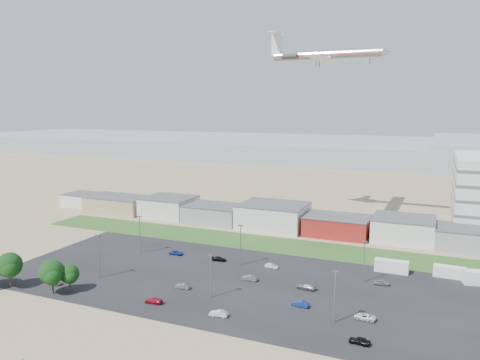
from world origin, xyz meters
The scene contains 30 objects.
ground centered at (0.00, 0.00, 0.00)m, with size 700.00×700.00×0.00m, color #847454.
parking_lot centered at (5.00, 20.00, 0.01)m, with size 120.00×50.00×0.01m, color black.
grass_strip centered at (0.00, 52.00, 0.01)m, with size 160.00×16.00×0.02m, color #2C5620.
hills_backdrop centered at (40.00, 315.00, 4.50)m, with size 700.00×200.00×9.00m, color gray, non-canonical shape.
building_row centered at (-17.00, 71.00, 4.00)m, with size 170.00×20.00×8.00m, color silver, non-canonical shape.
box_trailer_a centered at (35.50, 40.96, 1.51)m, with size 8.08×2.52×3.03m, color silver, non-canonical shape.
box_trailer_b centered at (48.78, 42.54, 1.39)m, with size 7.41×2.31×2.78m, color silver, non-canonical shape.
tree_mid centered at (-43.50, -3.42, 4.57)m, with size 6.09×6.09×9.14m, color black, non-canonical shape.
tree_right centered at (-31.72, -2.60, 4.34)m, with size 5.79×5.79×8.68m, color black, non-canonical shape.
tree_near centered at (-29.38, 0.15, 3.46)m, with size 4.61×4.61×6.92m, color black, non-canonical shape.
lightpole_front_l centered at (-28.79, 9.35, 5.28)m, with size 1.24×0.52×10.56m, color slate, non-canonical shape.
lightpole_front_m centered at (1.23, 9.29, 4.73)m, with size 1.11×0.46×9.46m, color slate, non-canonical shape.
lightpole_front_r centered at (28.19, 7.80, 5.10)m, with size 1.20×0.50×10.20m, color slate, non-canonical shape.
lightpole_back_l centered at (-31.07, 29.36, 5.28)m, with size 1.24×0.52×10.57m, color slate, non-canonical shape.
lightpole_back_m centered at (-1.03, 30.90, 5.34)m, with size 1.26×0.52×10.68m, color slate, non-canonical shape.
lightpole_back_r centered at (30.14, 31.25, 4.96)m, with size 1.17×0.49×9.92m, color slate, non-canonical shape.
airliner centered at (6.54, 89.84, 58.62)m, with size 46.53×31.72×13.75m, color silver, non-canonical shape.
parked_car_0 centered at (33.40, 11.27, 0.58)m, with size 1.92×4.16×1.16m, color silver.
parked_car_1 centered at (20.28, 12.25, 0.62)m, with size 1.30×3.74×1.23m, color navy.
parked_car_2 centered at (33.99, 1.26, 0.63)m, with size 1.50×3.72×1.27m, color black.
parked_car_3 centered at (-8.40, 1.76, 0.57)m, with size 1.59×3.91×1.13m, color maroon.
parked_car_4 centered at (-6.84, 11.13, 0.58)m, with size 1.22×3.51×1.16m, color #595B5E.
parked_car_6 centered at (-7.70, 31.83, 0.57)m, with size 1.59×3.90×1.13m, color black.
parked_car_7 centered at (5.17, 21.76, 0.63)m, with size 1.34×3.85×1.27m, color #595B5E.
parked_car_8 centered at (34.34, 31.05, 0.62)m, with size 1.46×3.63×1.24m, color #A5A5AA.
parked_car_9 centered at (-20.99, 31.98, 0.56)m, with size 1.85×4.01×1.11m, color navy.
parked_car_10 centered at (-35.29, 1.61, 0.54)m, with size 1.52×3.75×1.09m, color #595B5E.
parked_car_11 centered at (7.09, 31.98, 0.56)m, with size 1.19×3.41×1.13m, color silver.
parked_car_12 centered at (18.88, 21.68, 0.64)m, with size 1.80×4.44×1.29m, color #A5A5AA.
parked_car_13 centered at (6.83, 1.48, 0.61)m, with size 1.29×3.71×1.22m, color silver.
Camera 1 is at (44.71, -76.40, 40.47)m, focal length 35.00 mm.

